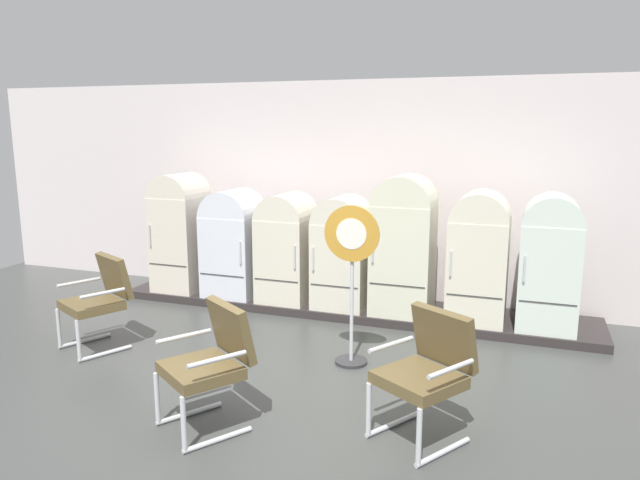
{
  "coord_description": "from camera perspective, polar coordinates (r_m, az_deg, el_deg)",
  "views": [
    {
      "loc": [
        2.09,
        -3.8,
        2.32
      ],
      "look_at": [
        -0.27,
        2.75,
        0.95
      ],
      "focal_mm": 33.02,
      "sensor_mm": 36.0,
      "label": 1
    }
  ],
  "objects": [
    {
      "name": "ground",
      "position": [
        4.93,
        -8.29,
        -17.37
      ],
      "size": [
        12.0,
        10.0,
        0.05
      ],
      "primitive_type": "cube",
      "color": "#404240"
    },
    {
      "name": "display_plinth",
      "position": [
        7.49,
        2.66,
        -6.51
      ],
      "size": [
        5.99,
        0.95,
        0.1
      ],
      "primitive_type": "cube",
      "color": "#2F2929",
      "rests_on": "ground"
    },
    {
      "name": "refrigerator_0",
      "position": [
        8.17,
        -13.38,
        1.11
      ],
      "size": [
        0.61,
        0.69,
        1.58
      ],
      "color": "beige",
      "rests_on": "display_plinth"
    },
    {
      "name": "sign_stand",
      "position": [
        5.66,
        3.07,
        -3.94
      ],
      "size": [
        0.54,
        0.32,
        1.58
      ],
      "color": "#2D2D30",
      "rests_on": "ground"
    },
    {
      "name": "refrigerator_5",
      "position": [
        6.9,
        15.13,
        -1.22
      ],
      "size": [
        0.65,
        0.71,
        1.49
      ],
      "color": "silver",
      "rests_on": "display_plinth"
    },
    {
      "name": "armchair_left",
      "position": [
        6.59,
        -20.59,
        -5.1
      ],
      "size": [
        0.77,
        0.8,
        0.97
      ],
      "color": "silver",
      "rests_on": "ground"
    },
    {
      "name": "refrigerator_3",
      "position": [
        7.21,
        2.21,
        -0.87
      ],
      "size": [
        0.64,
        0.69,
        1.37
      ],
      "color": "silver",
      "rests_on": "display_plinth"
    },
    {
      "name": "back_wall",
      "position": [
        7.8,
        4.14,
        4.74
      ],
      "size": [
        11.76,
        0.12,
        2.88
      ],
      "color": "silver",
      "rests_on": "ground"
    },
    {
      "name": "refrigerator_4",
      "position": [
        6.97,
        8.11,
        -0.09
      ],
      "size": [
        0.7,
        0.65,
        1.65
      ],
      "color": "silver",
      "rests_on": "display_plinth"
    },
    {
      "name": "armchair_center",
      "position": [
        4.67,
        -10.52,
        -11.17
      ],
      "size": [
        0.8,
        0.82,
        0.97
      ],
      "color": "silver",
      "rests_on": "ground"
    },
    {
      "name": "armchair_right",
      "position": [
        4.51,
        10.36,
        -12.01
      ],
      "size": [
        0.8,
        0.82,
        0.97
      ],
      "color": "silver",
      "rests_on": "ground"
    },
    {
      "name": "refrigerator_1",
      "position": [
        7.79,
        -8.38,
        -0.0
      ],
      "size": [
        0.68,
        0.71,
        1.39
      ],
      "color": "white",
      "rests_on": "display_plinth"
    },
    {
      "name": "refrigerator_2",
      "position": [
        7.48,
        -3.25,
        -0.42
      ],
      "size": [
        0.63,
        0.72,
        1.37
      ],
      "color": "beige",
      "rests_on": "display_plinth"
    },
    {
      "name": "refrigerator_6",
      "position": [
        6.88,
        21.38,
        -1.66
      ],
      "size": [
        0.62,
        0.69,
        1.48
      ],
      "color": "silver",
      "rests_on": "display_plinth"
    }
  ]
}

